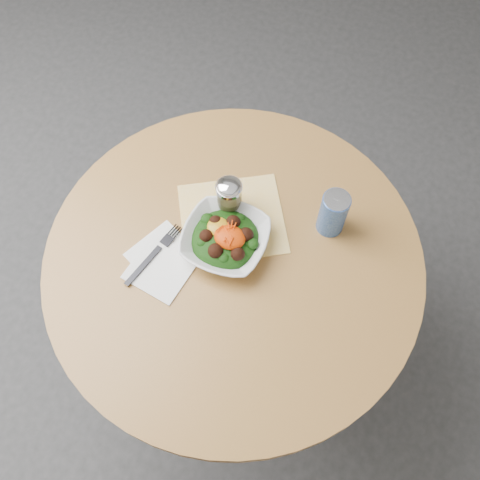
# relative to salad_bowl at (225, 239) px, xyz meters

# --- Properties ---
(ground) EXTENTS (6.00, 6.00, 0.00)m
(ground) POSITION_rel_salad_bowl_xyz_m (0.03, -0.02, -0.78)
(ground) COLOR #2F3032
(ground) RESTS_ON ground
(table) EXTENTS (0.90, 0.90, 0.75)m
(table) POSITION_rel_salad_bowl_xyz_m (0.03, -0.02, -0.23)
(table) COLOR black
(table) RESTS_ON ground
(cloth_napkin) EXTENTS (0.33, 0.32, 0.00)m
(cloth_napkin) POSITION_rel_salad_bowl_xyz_m (-0.01, 0.07, -0.03)
(cloth_napkin) COLOR #F1A50C
(cloth_napkin) RESTS_ON table
(paper_napkins) EXTENTS (0.18, 0.20, 0.00)m
(paper_napkins) POSITION_rel_salad_bowl_xyz_m (-0.12, -0.10, -0.03)
(paper_napkins) COLOR white
(paper_napkins) RESTS_ON table
(salad_bowl) EXTENTS (0.20, 0.20, 0.07)m
(salad_bowl) POSITION_rel_salad_bowl_xyz_m (0.00, 0.00, 0.00)
(salad_bowl) COLOR silver
(salad_bowl) RESTS_ON table
(fork) EXTENTS (0.07, 0.19, 0.00)m
(fork) POSITION_rel_salad_bowl_xyz_m (-0.15, -0.08, -0.02)
(fork) COLOR black
(fork) RESTS_ON table
(spice_shaker) EXTENTS (0.06, 0.06, 0.11)m
(spice_shaker) POSITION_rel_salad_bowl_xyz_m (-0.03, 0.09, 0.03)
(spice_shaker) COLOR silver
(spice_shaker) RESTS_ON table
(beverage_can) EXTENTS (0.07, 0.07, 0.13)m
(beverage_can) POSITION_rel_salad_bowl_xyz_m (0.22, 0.14, 0.03)
(beverage_can) COLOR navy
(beverage_can) RESTS_ON table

